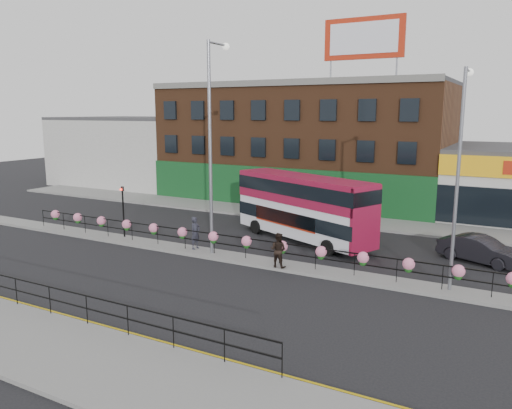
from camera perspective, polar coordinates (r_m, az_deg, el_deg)
The scene contains 18 objects.
ground at distance 27.46m, azimuth -3.01°, elevation -6.15°, with size 120.00×120.00×0.00m, color black.
south_pavement at distance 18.96m, azimuth -23.00°, elevation -14.69°, with size 60.00×4.00×0.15m, color gray.
north_pavement at distance 37.86m, azimuth 6.52°, elevation -1.41°, with size 60.00×4.00×0.15m, color gray.
median at distance 27.43m, azimuth -3.01°, elevation -6.00°, with size 60.00×1.60×0.15m, color gray.
yellow_line_inner at distance 20.34m, azimuth -17.81°, elevation -12.80°, with size 60.00×0.10×0.01m, color gold.
yellow_line_outer at distance 20.23m, azimuth -18.19°, elevation -12.95°, with size 60.00×0.10×0.01m, color gold.
brick_building at distance 46.01m, azimuth 5.77°, elevation 7.08°, with size 25.00×12.21×10.30m.
warehouse_west at distance 57.11m, azimuth -13.42°, elevation 6.04°, with size 15.50×12.00×7.30m.
billboard at distance 39.39m, azimuth 12.21°, elevation 18.07°, with size 6.00×0.29×4.40m.
median_railing at distance 27.17m, azimuth -3.03°, elevation -4.04°, with size 30.04×0.56×1.23m.
south_railing at distance 21.18m, azimuth -22.55°, elevation -9.38°, with size 20.04×0.05×1.12m.
double_decker_bus at distance 30.61m, azimuth 5.45°, elevation 0.35°, with size 10.12×6.14×4.04m.
car at distance 28.99m, azimuth 24.28°, elevation -4.73°, with size 4.58×2.90×1.42m, color black.
pedestrian_a at distance 28.71m, azimuth -6.94°, elevation -3.23°, with size 0.51×0.72×1.86m, color #262732.
pedestrian_b at distance 25.22m, azimuth 2.54°, elevation -5.21°, with size 0.87×0.67×1.78m, color black.
lamp_column_west at distance 27.23m, azimuth -4.95°, elevation 8.50°, with size 0.41×2.01×11.44m.
lamp_column_east at distance 23.00m, azimuth 22.25°, elevation 4.64°, with size 0.34×1.68×9.59m.
traffic_light_median at distance 31.99m, azimuth -14.99°, elevation 0.45°, with size 0.15×0.28×3.65m.
Camera 1 is at (13.80, -22.38, 7.91)m, focal length 35.00 mm.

